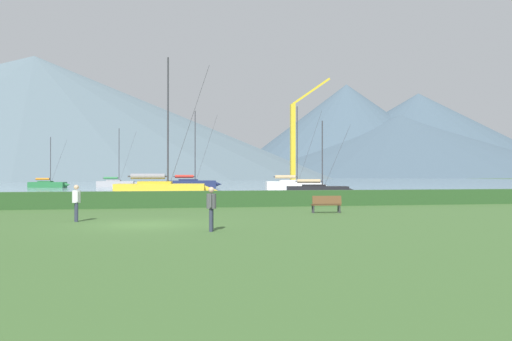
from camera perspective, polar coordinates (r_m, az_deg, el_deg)
name	(u,v)px	position (r m, az deg, el deg)	size (l,w,h in m)	color
ground_plane	(145,225)	(21.75, -12.53, -6.02)	(1000.00, 1000.00, 0.00)	#3D602D
harbor_water	(158,181)	(158.66, -11.06, -1.21)	(320.00, 246.00, 0.00)	gray
hedge_line	(150,200)	(32.69, -11.95, -3.24)	(80.00, 1.20, 1.04)	#284C23
sailboat_slip_0	(116,183)	(89.53, -15.57, -1.41)	(7.28, 2.68, 10.07)	#9E9EA3
sailboat_slip_1	(293,185)	(69.70, 4.27, -1.60)	(8.69, 3.35, 11.56)	white
sailboat_slip_2	(48,184)	(88.18, -22.54, -1.44)	(6.70, 2.98, 8.21)	#236B38
sailboat_slip_4	(192,183)	(78.62, -7.31, -1.46)	(8.76, 3.11, 12.06)	navy
sailboat_slip_5	(162,189)	(46.68, -10.66, -2.08)	(9.42, 3.53, 12.85)	gold
sailboat_slip_7	(318,190)	(50.22, 7.07, -2.22)	(7.08, 3.20, 7.46)	black
park_bench_near_path	(326,203)	(27.79, 7.99, -3.71)	(1.65, 0.61, 0.95)	brown
person_seated_viewer	(211,205)	(18.71, -5.10, -3.94)	(0.36, 0.56, 1.65)	#2D3347
person_standing_walker	(76,200)	(23.88, -19.73, -3.16)	(0.36, 0.55, 1.65)	#2D3347
dock_crane	(294,149)	(87.42, 4.37, 2.45)	(7.78, 2.00, 19.17)	#333338
distant_hill_west_ridge	(418,135)	(451.87, 17.97, 3.84)	(244.78, 244.78, 71.64)	#425666
distant_hill_central_peak	(401,146)	(415.97, 16.12, 2.70)	(262.67, 262.67, 49.81)	#425666
distant_hill_east_ridge	(34,117)	(323.54, -23.90, 5.58)	(347.61, 347.61, 71.92)	slate
distant_hill_far_shoulder	(346,131)	(441.58, 10.23, 4.48)	(212.52, 212.52, 80.16)	#425666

